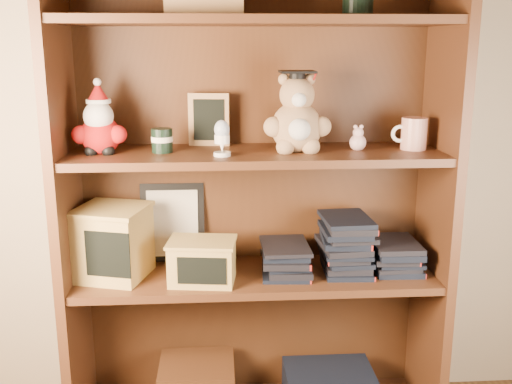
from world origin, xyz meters
TOP-DOWN VIEW (x-y plane):
  - bookcase at (-0.03, 1.36)m, footprint 1.20×0.35m
  - shelf_lower at (-0.02, 1.30)m, footprint 1.14×0.33m
  - shelf_upper at (-0.02, 1.30)m, footprint 1.14×0.33m
  - santa_plush at (-0.49, 1.30)m, footprint 0.16×0.12m
  - teachers_tin at (-0.31, 1.30)m, footprint 0.07×0.07m
  - chalkboard_plaque at (-0.17, 1.42)m, footprint 0.13×0.08m
  - egg_cup at (-0.13, 1.23)m, footprint 0.05×0.05m
  - grad_teddy_bear at (0.10, 1.30)m, footprint 0.21×0.18m
  - pink_figurine at (0.29, 1.30)m, footprint 0.05×0.05m
  - teacher_mug at (0.47, 1.30)m, footprint 0.11×0.08m
  - certificate_frame at (-0.30, 1.44)m, footprint 0.21×0.05m
  - treats_box at (-0.48, 1.30)m, footprint 0.26×0.26m
  - pencils_box at (-0.19, 1.24)m, footprint 0.22×0.17m
  - book_stack_left at (0.08, 1.30)m, footprint 0.14×0.20m
  - book_stack_mid at (0.27, 1.30)m, footprint 0.14×0.20m
  - book_stack_right at (0.43, 1.30)m, footprint 0.14×0.20m

SIDE VIEW (x-z plane):
  - shelf_lower at x=-0.02m, z-range 0.53..0.55m
  - book_stack_left at x=0.08m, z-range 0.55..0.65m
  - book_stack_right at x=0.43m, z-range 0.55..0.65m
  - pencils_box at x=-0.19m, z-range 0.55..0.69m
  - book_stack_mid at x=0.27m, z-range 0.55..0.73m
  - treats_box at x=-0.48m, z-range 0.55..0.78m
  - certificate_frame at x=-0.30m, z-range 0.55..0.82m
  - bookcase at x=-0.03m, z-range -0.02..1.58m
  - shelf_upper at x=-0.02m, z-range 0.93..0.95m
  - pink_figurine at x=0.29m, z-range 0.94..1.02m
  - teachers_tin at x=-0.31m, z-range 0.95..1.02m
  - teacher_mug at x=0.47m, z-range 0.95..1.05m
  - egg_cup at x=-0.13m, z-range 0.95..1.06m
  - chalkboard_plaque at x=-0.17m, z-range 0.95..1.12m
  - santa_plush at x=-0.49m, z-range 0.92..1.15m
  - grad_teddy_bear at x=0.10m, z-range 0.92..1.17m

